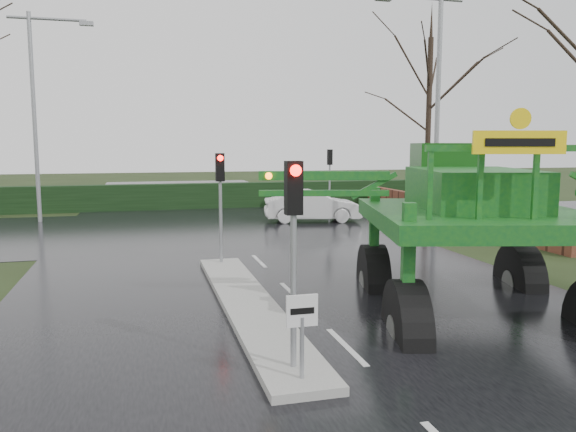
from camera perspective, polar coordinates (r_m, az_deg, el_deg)
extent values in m
plane|color=black|center=(10.86, 5.93, -13.14)|extent=(140.00, 140.00, 0.00)
cube|color=black|center=(20.20, -4.10, -3.53)|extent=(14.00, 80.00, 0.02)
cube|color=black|center=(26.04, -6.53, -1.13)|extent=(80.00, 12.00, 0.02)
cube|color=gray|center=(13.25, -4.06, -8.94)|extent=(1.20, 10.00, 0.16)
cube|color=black|center=(33.84, -8.48, 2.03)|extent=(44.00, 0.90, 1.50)
cube|color=#592D1E|center=(29.33, 14.20, 0.81)|extent=(0.40, 20.00, 1.20)
cylinder|color=gray|center=(8.91, 1.42, -13.29)|extent=(0.07, 0.07, 1.00)
cube|color=silver|center=(8.72, 1.43, -9.60)|extent=(0.50, 0.04, 0.50)
cube|color=black|center=(8.70, 1.47, -9.63)|extent=(0.38, 0.01, 0.10)
cylinder|color=gray|center=(9.05, 0.56, -5.68)|extent=(0.10, 0.10, 3.50)
cube|color=black|center=(8.85, 0.57, 2.87)|extent=(0.26, 0.22, 0.85)
sphere|color=#FF0C07|center=(8.71, 0.80, 4.64)|extent=(0.18, 0.18, 0.18)
cylinder|color=gray|center=(17.29, -6.86, 0.46)|extent=(0.10, 0.10, 3.50)
cube|color=black|center=(17.18, -6.93, 4.94)|extent=(0.26, 0.22, 0.85)
sphere|color=#FF0C07|center=(17.05, -6.89, 5.86)|extent=(0.18, 0.18, 0.18)
cylinder|color=gray|center=(31.27, 4.25, 3.51)|extent=(0.10, 0.10, 3.50)
cube|color=black|center=(31.21, 4.27, 5.98)|extent=(0.26, 0.22, 0.85)
sphere|color=#FF0C07|center=(31.33, 4.20, 6.50)|extent=(0.18, 0.18, 0.18)
cylinder|color=gray|center=(24.72, 14.92, 9.84)|extent=(0.20, 0.20, 10.00)
cylinder|color=gray|center=(29.94, -24.36, 8.95)|extent=(0.20, 0.20, 10.00)
cylinder|color=gray|center=(30.38, -23.28, 17.92)|extent=(3.52, 0.14, 0.14)
cube|color=gray|center=(30.17, -19.80, 17.92)|extent=(0.65, 0.30, 0.20)
cylinder|color=black|center=(34.77, 14.07, 9.05)|extent=(0.32, 0.32, 10.00)
cone|color=black|center=(35.45, 14.37, 18.45)|extent=(0.24, 0.24, 2.50)
cylinder|color=black|center=(13.09, 1.51, -4.51)|extent=(1.12, 2.30, 2.22)
cylinder|color=#595B56|center=(13.09, 1.51, -4.51)|extent=(0.82, 0.91, 0.78)
cube|color=#0D481E|center=(12.88, 1.53, 1.53)|extent=(0.29, 0.29, 2.55)
cylinder|color=black|center=(13.85, 18.28, -4.23)|extent=(1.12, 2.30, 2.22)
cylinder|color=#595B56|center=(13.85, 18.28, -4.23)|extent=(0.82, 0.91, 0.78)
cube|color=#0D481E|center=(13.65, 18.51, 1.47)|extent=(0.29, 0.29, 2.55)
cylinder|color=black|center=(9.23, 2.57, -9.56)|extent=(1.12, 2.30, 2.22)
cylinder|color=#595B56|center=(9.23, 2.57, -9.56)|extent=(0.82, 0.91, 0.78)
cube|color=#0D481E|center=(8.93, 2.62, -1.02)|extent=(0.29, 0.29, 2.55)
cylinder|color=black|center=(10.27, 25.64, -8.54)|extent=(1.12, 2.30, 2.22)
cylinder|color=#595B56|center=(10.27, 25.64, -8.54)|extent=(0.82, 0.91, 0.78)
cube|color=#0D481E|center=(10.00, 26.07, -0.87)|extent=(0.29, 0.29, 2.55)
cube|color=#0D481E|center=(11.12, 12.33, 4.18)|extent=(5.78, 6.27, 0.39)
cube|color=#0D481E|center=(11.33, 12.16, 7.32)|extent=(3.16, 3.81, 1.00)
cube|color=#11430F|center=(13.50, 10.07, 8.98)|extent=(1.93, 1.69, 1.44)
cube|color=#0D481E|center=(9.45, 15.11, 13.34)|extent=(3.26, 0.92, 0.13)
cube|color=#0D481E|center=(10.43, -6.52, 9.58)|extent=(2.84, 0.88, 0.20)
sphere|color=orange|center=(10.51, -13.29, 9.42)|extent=(0.16, 0.16, 0.16)
cube|color=yellow|center=(9.04, 15.93, 14.31)|extent=(1.74, 0.49, 0.44)
cube|color=black|center=(9.04, 15.93, 14.31)|extent=(1.29, 0.33, 0.16)
cylinder|color=yellow|center=(9.11, 16.03, 17.07)|extent=(0.40, 0.14, 0.40)
imported|color=silver|center=(27.73, 2.47, -0.59)|extent=(4.92, 2.42, 1.55)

